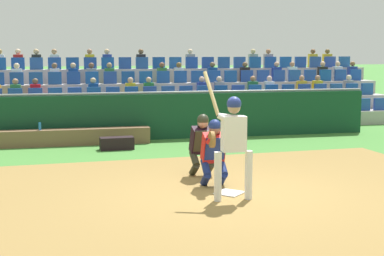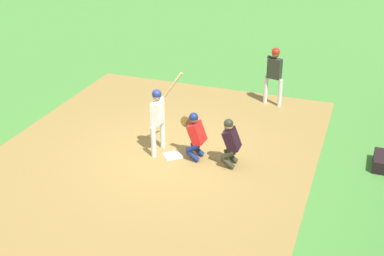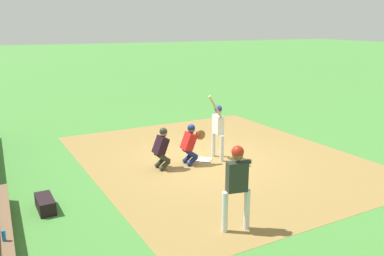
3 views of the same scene
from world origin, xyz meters
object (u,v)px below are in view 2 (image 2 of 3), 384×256
home_plate_umpire (230,140)px  batter_at_plate (158,114)px  home_plate_marker (173,156)px  equipment_duffel_bag (381,161)px  on_deck_batter (274,70)px  catcher_crouching (195,133)px

home_plate_umpire → batter_at_plate: bearing=91.5°
home_plate_marker → home_plate_umpire: bearing=-85.1°
equipment_duffel_bag → on_deck_batter: on_deck_batter is taller
batter_at_plate → catcher_crouching: (0.06, -1.01, -0.39)m
home_plate_umpire → on_deck_batter: on_deck_batter is taller
home_plate_marker → on_deck_batter: on_deck_batter is taller
catcher_crouching → home_plate_marker: bearing=103.8°
home_plate_umpire → equipment_duffel_bag: size_ratio=1.51×
home_plate_marker → batter_at_plate: size_ratio=0.20×
equipment_duffel_bag → catcher_crouching: bearing=104.3°
home_plate_marker → home_plate_umpire: size_ratio=0.34×
catcher_crouching → home_plate_umpire: 0.95m
home_plate_marker → equipment_duffel_bag: equipment_duffel_bag is taller
home_plate_umpire → catcher_crouching: bearing=89.5°
batter_at_plate → home_plate_umpire: size_ratio=1.69×
home_plate_marker → equipment_duffel_bag: bearing=-73.3°
home_plate_marker → batter_at_plate: bearing=79.5°
batter_at_plate → equipment_duffel_bag: batter_at_plate is taller
home_plate_marker → batter_at_plate: (0.08, 0.44, 1.09)m
catcher_crouching → equipment_duffel_bag: size_ratio=1.52×
home_plate_umpire → equipment_duffel_bag: (1.38, -3.53, -0.54)m
catcher_crouching → on_deck_batter: bearing=-13.0°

